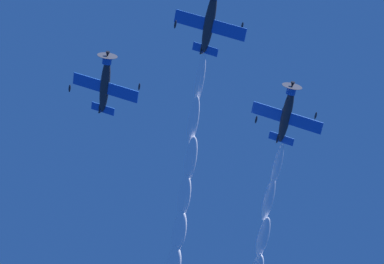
% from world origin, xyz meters
% --- Properties ---
extents(airplane_lead, '(8.95, 8.86, 4.79)m').
position_xyz_m(airplane_lead, '(-6.11, -5.71, 79.92)').
color(airplane_lead, '#232328').
extents(airplane_left_wingman, '(8.99, 8.84, 4.63)m').
position_xyz_m(airplane_left_wingman, '(-17.00, -17.52, 79.34)').
color(airplane_left_wingman, '#232328').
extents(airplane_right_wingman, '(9.18, 8.83, 4.26)m').
position_xyz_m(airplane_right_wingman, '(7.02, -15.46, 81.55)').
color(airplane_right_wingman, '#232328').
extents(smoke_trail_lead, '(5.09, 41.04, 6.07)m').
position_xyz_m(smoke_trail_lead, '(-3.65, -35.18, 76.93)').
color(smoke_trail_lead, white).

